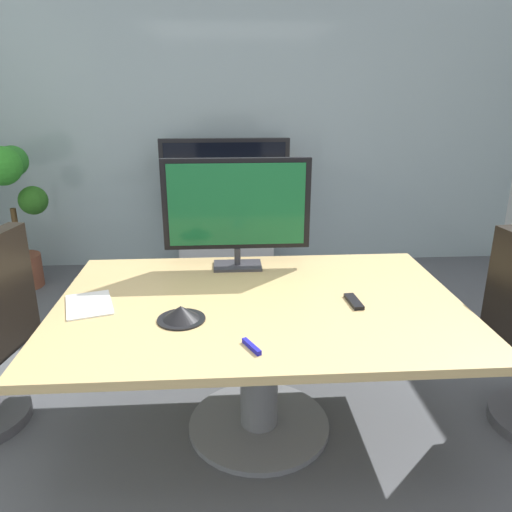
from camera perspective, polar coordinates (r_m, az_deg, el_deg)
ground_plane at (r=2.73m, az=2.31°, el=-21.13°), size 6.80×6.80×0.00m
wall_back_glass_partition at (r=4.99m, az=-1.03°, el=15.21°), size 5.61×0.10×2.85m
conference_table at (r=2.53m, az=0.37°, el=-8.71°), size 2.00×1.35×0.75m
tv_monitor at (r=2.81m, az=-2.24°, el=5.66°), size 0.84×0.18×0.64m
wall_display_unit at (r=4.80m, az=-3.47°, el=3.08°), size 1.20×0.36×1.31m
potted_plant at (r=4.80m, az=-26.50°, el=5.73°), size 0.63×0.61×1.30m
conference_phone at (r=2.28m, az=-8.66°, el=-6.63°), size 0.22×0.22×0.07m
remote_control at (r=2.48m, az=11.24°, el=-5.17°), size 0.06×0.17×0.02m
whiteboard_marker at (r=2.03m, az=-0.52°, el=-10.42°), size 0.07×0.13×0.02m
paper_notepad at (r=2.54m, az=-18.75°, el=-5.34°), size 0.29×0.35×0.01m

